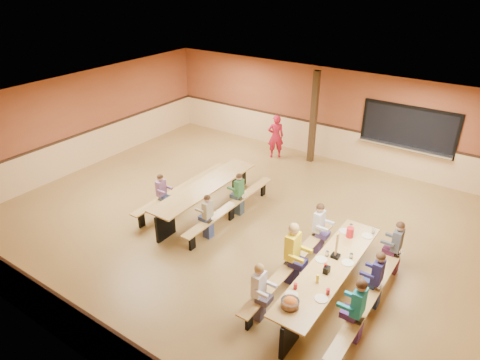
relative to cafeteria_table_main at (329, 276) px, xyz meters
The scene contains 23 objects.
ground 3.30m from the cafeteria_table_main, 156.19° to the left, with size 12.00×12.00×0.00m, color olive.
room_envelope 3.26m from the cafeteria_table_main, 156.19° to the left, with size 12.04×10.04×3.02m.
kitchen_pass_through 6.36m from the cafeteria_table_main, 93.46° to the left, with size 2.78×0.28×1.38m.
structural_post 6.61m from the cafeteria_table_main, 119.09° to the left, with size 0.18×0.18×3.00m, color black.
cafeteria_table_main is the anchor object (origin of this frame).
cafeteria_table_second 4.24m from the cafeteria_table_main, 162.85° to the left, with size 1.91×3.70×0.74m.
seated_child_white_left 1.50m from the cafeteria_table_main, 123.55° to the right, with size 0.37×0.30×1.21m, color white, non-canonical shape.
seated_adult_yellow 0.84m from the cafeteria_table_main, behind, with size 0.45×0.37×1.38m, color yellow, non-canonical shape.
seated_child_grey_left 1.50m from the cafeteria_table_main, 123.34° to the left, with size 0.38×0.31×1.24m, color silver, non-canonical shape.
seated_child_teal_right 1.09m from the cafeteria_table_main, 40.50° to the right, with size 0.40×0.33×1.28m, color teal, non-canonical shape.
seated_child_navy_right 0.88m from the cafeteria_table_main, 19.59° to the left, with size 0.37×0.31×1.22m, color navy, non-canonical shape.
seated_child_char_right 1.73m from the cafeteria_table_main, 61.49° to the left, with size 0.38×0.31×1.23m, color #44474D, non-canonical shape.
seated_child_purple_sec 4.90m from the cafeteria_table_main, behind, with size 0.33×0.27×1.14m, color #8E5F94, non-canonical shape.
seated_child_green_sec 3.60m from the cafeteria_table_main, 153.58° to the left, with size 0.34×0.28×1.15m, color #336F3B, non-canonical shape.
seated_child_tan_sec 3.24m from the cafeteria_table_main, behind, with size 0.33×0.27×1.13m, color #ABA586, non-canonical shape.
standing_woman 6.85m from the cafeteria_table_main, 129.02° to the left, with size 0.54×0.35×1.48m, color #B5142C.
punch_pitcher 1.21m from the cafeteria_table_main, 93.62° to the left, with size 0.16×0.16×0.22m, color red.
chip_bowl 1.39m from the cafeteria_table_main, 95.44° to the right, with size 0.32×0.32×0.15m, color orange, non-canonical shape.
napkin_dispenser 0.34m from the cafeteria_table_main, 86.10° to the right, with size 0.10×0.14×0.13m, color black.
condiment_mustard 0.62m from the cafeteria_table_main, 90.82° to the right, with size 0.06×0.06×0.17m, color yellow.
condiment_ketchup 0.35m from the cafeteria_table_main, 99.45° to the right, with size 0.06×0.06×0.17m, color #B2140F.
table_paddle 0.49m from the cafeteria_table_main, 96.37° to the left, with size 0.16×0.16×0.56m.
place_settings 0.27m from the cafeteria_table_main, ahead, with size 0.65×3.30×0.11m, color beige, non-canonical shape.
Camera 1 is at (5.25, -7.66, 5.95)m, focal length 32.00 mm.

